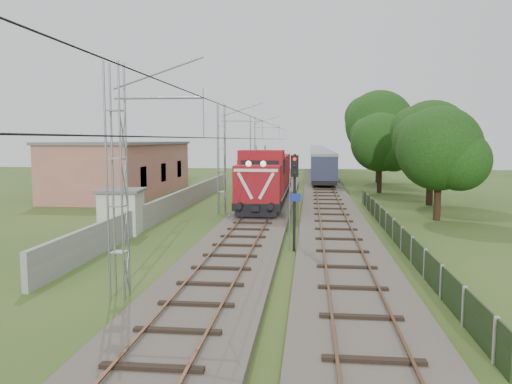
# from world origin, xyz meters

# --- Properties ---
(ground) EXTENTS (140.00, 140.00, 0.00)m
(ground) POSITION_xyz_m (0.00, 0.00, 0.00)
(ground) COLOR #2D4E1D
(ground) RESTS_ON ground
(track_main) EXTENTS (4.20, 70.00, 0.45)m
(track_main) POSITION_xyz_m (0.00, 7.00, 0.18)
(track_main) COLOR #6B6054
(track_main) RESTS_ON ground
(track_side) EXTENTS (4.20, 80.00, 0.45)m
(track_side) POSITION_xyz_m (5.00, 20.00, 0.18)
(track_side) COLOR #6B6054
(track_side) RESTS_ON ground
(catenary) EXTENTS (3.31, 70.00, 8.00)m
(catenary) POSITION_xyz_m (-2.95, 12.00, 4.05)
(catenary) COLOR gray
(catenary) RESTS_ON ground
(boundary_wall) EXTENTS (0.25, 40.00, 1.50)m
(boundary_wall) POSITION_xyz_m (-6.50, 12.00, 0.75)
(boundary_wall) COLOR #9E9E99
(boundary_wall) RESTS_ON ground
(station_building) EXTENTS (8.40, 20.40, 5.22)m
(station_building) POSITION_xyz_m (-15.00, 24.00, 2.63)
(station_building) COLOR #B1735F
(station_building) RESTS_ON ground
(fence) EXTENTS (0.12, 32.00, 1.20)m
(fence) POSITION_xyz_m (8.00, 3.00, 0.60)
(fence) COLOR black
(fence) RESTS_ON ground
(locomotive) EXTENTS (3.18, 18.15, 4.61)m
(locomotive) POSITION_xyz_m (0.00, 16.61, 2.35)
(locomotive) COLOR black
(locomotive) RESTS_ON ground
(coach_rake) EXTENTS (2.87, 85.76, 3.32)m
(coach_rake) POSITION_xyz_m (5.00, 71.57, 2.41)
(coach_rake) COLOR black
(coach_rake) RESTS_ON ground
(signal_post) EXTENTS (0.51, 0.41, 4.75)m
(signal_post) POSITION_xyz_m (2.75, -0.18, 3.26)
(signal_post) COLOR black
(signal_post) RESTS_ON ground
(relay_hut) EXTENTS (2.74, 2.74, 2.59)m
(relay_hut) POSITION_xyz_m (-7.40, 3.50, 1.31)
(relay_hut) COLOR silver
(relay_hut) RESTS_ON ground
(tree_a) EXTENTS (5.93, 5.64, 7.68)m
(tree_a) POSITION_xyz_m (12.12, 10.33, 4.79)
(tree_a) COLOR #3A2317
(tree_a) RESTS_ON ground
(tree_b) EXTENTS (6.69, 6.38, 8.68)m
(tree_b) POSITION_xyz_m (13.47, 18.35, 5.41)
(tree_b) COLOR #3A2317
(tree_b) RESTS_ON ground
(tree_c) EXTENTS (6.32, 6.02, 8.19)m
(tree_c) POSITION_xyz_m (10.64, 27.84, 5.11)
(tree_c) COLOR #3A2317
(tree_c) RESTS_ON ground
(tree_d) EXTENTS (8.98, 8.55, 11.64)m
(tree_d) POSITION_xyz_m (12.22, 40.51, 7.26)
(tree_d) COLOR #3A2317
(tree_d) RESTS_ON ground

